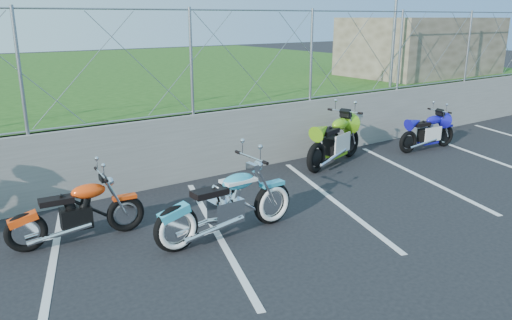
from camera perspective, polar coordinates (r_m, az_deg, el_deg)
ground at (r=6.87m, az=-0.21°, el=-11.01°), size 90.00×90.00×0.00m
retaining_wall at (r=9.53m, az=-12.37°, el=0.63°), size 30.00×0.22×1.30m
grass_field at (r=19.00m, az=-24.45°, el=7.15°), size 30.00×20.00×1.30m
stone_building at (r=17.53m, az=18.33°, el=12.25°), size 5.00×3.00×1.80m
chain_link_fence at (r=9.24m, az=-12.98°, el=10.54°), size 28.00×0.03×2.00m
sign_pole at (r=13.93m, az=15.51°, el=14.16°), size 0.08×0.08×3.00m
parking_lines at (r=8.25m, az=2.66°, el=-6.20°), size 18.29×4.31×0.01m
cruiser_turquoise at (r=7.30m, az=-3.15°, el=-5.33°), size 2.33×0.74×1.16m
naked_orange at (r=7.59m, az=-19.56°, el=-5.83°), size 1.94×0.66×0.97m
sportbike_green at (r=11.01m, az=9.05°, el=2.00°), size 2.13×0.88×1.14m
sportbike_blue at (r=12.80m, az=19.09°, el=2.91°), size 1.82×0.65×0.94m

